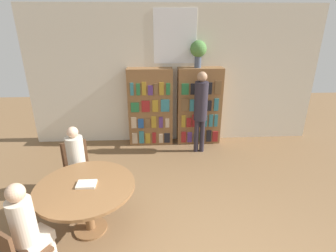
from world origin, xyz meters
name	(u,v)px	position (x,y,z in m)	size (l,w,h in m)	color
wall_back	(175,77)	(0.00, 3.98, 1.51)	(6.40, 0.07, 3.00)	beige
bookshelf_left	(150,107)	(-0.55, 3.78, 0.86)	(0.98, 0.34, 1.73)	brown
bookshelf_right	(199,107)	(0.55, 3.78, 0.86)	(0.98, 0.34, 1.73)	brown
flower_vase	(198,50)	(0.48, 3.79, 2.09)	(0.34, 0.34, 0.56)	#475166
reading_table	(86,193)	(-1.37, 1.05, 0.60)	(1.27, 1.27, 0.71)	brown
chair_left_side	(77,166)	(-1.73, 1.95, 0.48)	(0.52, 0.52, 0.87)	brown
seated_reader_left	(77,160)	(-1.66, 1.78, 0.68)	(0.36, 0.40, 1.21)	beige
seated_reader_right	(29,227)	(-1.78, 0.38, 0.69)	(0.38, 0.40, 1.23)	beige
librarian_standing	(201,105)	(0.49, 3.28, 1.05)	(0.27, 0.54, 1.74)	#28232D
open_book_on_table	(86,184)	(-1.35, 1.05, 0.72)	(0.24, 0.18, 0.03)	silver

